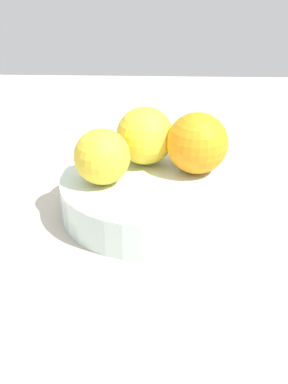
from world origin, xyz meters
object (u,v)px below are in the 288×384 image
Objects in this scene: fruit_bowl at (144,196)px; orange_in_bowl_2 at (142,136)px; orange_in_bowl_0 at (102,157)px; orange_in_bowl_1 at (197,143)px.

orange_in_bowl_2 is (4.34, 0.43, 5.83)cm from fruit_bowl.
orange_in_bowl_2 reaches higher than fruit_bowl.
orange_in_bowl_0 is (-0.88, 4.64, 5.51)cm from fruit_bowl.
orange_in_bowl_1 is at bearing -74.14° from orange_in_bowl_0.
orange_in_bowl_1 reaches higher than fruit_bowl.
orange_in_bowl_2 is at bearing -38.91° from orange_in_bowl_0.
orange_in_bowl_0 is at bearing 105.86° from orange_in_bowl_1.
orange_in_bowl_1 is at bearing -70.39° from fruit_bowl.
orange_in_bowl_1 is at bearing -108.36° from orange_in_bowl_2.
orange_in_bowl_0 is 6.71cm from orange_in_bowl_2.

